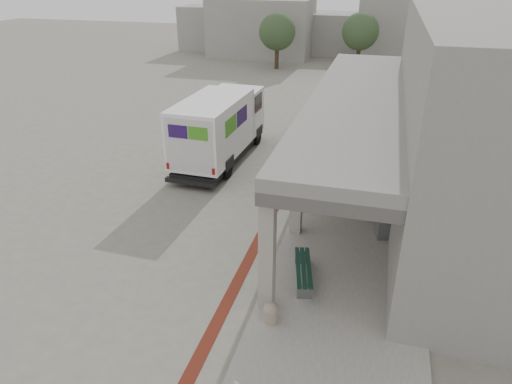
% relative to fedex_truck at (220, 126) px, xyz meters
% --- Properties ---
extents(ground, '(120.00, 120.00, 0.00)m').
position_rel_fedex_truck_xyz_m(ground, '(2.61, -6.23, -1.66)').
color(ground, slate).
rests_on(ground, ground).
extents(bike_lane_stripe, '(0.35, 40.00, 0.01)m').
position_rel_fedex_truck_xyz_m(bike_lane_stripe, '(3.61, -4.23, -1.66)').
color(bike_lane_stripe, '#561C11').
rests_on(bike_lane_stripe, ground).
extents(sidewalk, '(4.40, 28.00, 0.12)m').
position_rel_fedex_truck_xyz_m(sidewalk, '(6.61, -6.23, -1.60)').
color(sidewalk, gray).
rests_on(sidewalk, ground).
extents(transit_building, '(7.60, 17.00, 7.00)m').
position_rel_fedex_truck_xyz_m(transit_building, '(9.44, -1.73, 1.74)').
color(transit_building, gray).
rests_on(transit_building, ground).
extents(distant_backdrop, '(28.00, 10.00, 6.50)m').
position_rel_fedex_truck_xyz_m(distant_backdrop, '(-0.23, 29.65, 1.04)').
color(distant_backdrop, gray).
rests_on(distant_backdrop, ground).
extents(tree_left, '(3.20, 3.20, 4.80)m').
position_rel_fedex_truck_xyz_m(tree_left, '(-2.39, 21.77, 1.52)').
color(tree_left, '#38281C').
rests_on(tree_left, ground).
extents(tree_mid, '(3.20, 3.20, 4.80)m').
position_rel_fedex_truck_xyz_m(tree_mid, '(4.61, 23.77, 1.52)').
color(tree_mid, '#38281C').
rests_on(tree_mid, ground).
extents(tree_right, '(3.20, 3.20, 4.80)m').
position_rel_fedex_truck_xyz_m(tree_right, '(12.61, 22.77, 1.52)').
color(tree_right, '#38281C').
rests_on(tree_right, ground).
extents(fedex_truck, '(2.50, 7.38, 3.12)m').
position_rel_fedex_truck_xyz_m(fedex_truck, '(0.00, 0.00, 0.00)').
color(fedex_truck, black).
rests_on(fedex_truck, ground).
extents(bench, '(0.85, 2.01, 0.46)m').
position_rel_fedex_truck_xyz_m(bench, '(5.45, -8.37, -1.21)').
color(bench, slate).
rests_on(bench, sidewalk).
extents(bollard_near, '(0.37, 0.37, 0.56)m').
position_rel_fedex_truck_xyz_m(bollard_near, '(4.96, -10.30, -1.26)').
color(bollard_near, gray).
rests_on(bollard_near, sidewalk).
extents(bollard_far, '(0.38, 0.38, 0.57)m').
position_rel_fedex_truck_xyz_m(bollard_far, '(5.35, -3.30, -1.25)').
color(bollard_far, gray).
rests_on(bollard_far, sidewalk).
extents(utility_cabinet, '(0.62, 0.73, 1.07)m').
position_rel_fedex_truck_xyz_m(utility_cabinet, '(7.61, -5.27, -1.01)').
color(utility_cabinet, slate).
rests_on(utility_cabinet, sidewalk).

